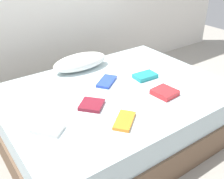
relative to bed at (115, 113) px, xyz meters
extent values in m
plane|color=#9E998E|center=(0.00, 0.00, -0.25)|extent=(8.00, 8.00, 0.00)
cube|color=brown|center=(0.00, 0.00, -0.11)|extent=(2.00, 1.50, 0.28)
cube|color=silver|center=(0.00, 0.00, 0.14)|extent=(1.96, 1.46, 0.22)
ellipsoid|color=white|center=(-0.03, 0.57, 0.33)|extent=(0.59, 0.27, 0.16)
cube|color=white|center=(-0.73, -0.20, 0.27)|extent=(0.24, 0.25, 0.03)
cube|color=red|center=(0.29, -0.32, 0.28)|extent=(0.20, 0.21, 0.05)
cube|color=#2847B7|center=(0.01, 0.16, 0.27)|extent=(0.27, 0.24, 0.03)
cube|color=orange|center=(-0.23, -0.43, 0.27)|extent=(0.26, 0.24, 0.02)
cube|color=teal|center=(0.38, 0.02, 0.27)|extent=(0.22, 0.15, 0.04)
cube|color=maroon|center=(-0.32, -0.11, 0.27)|extent=(0.25, 0.25, 0.03)
camera|label=1|loc=(-1.24, -1.68, 1.41)|focal=42.89mm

